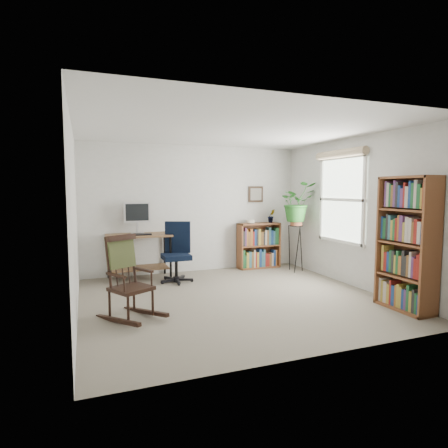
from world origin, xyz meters
name	(u,v)px	position (x,y,z in m)	size (l,w,h in m)	color
floor	(234,299)	(0.00, 0.00, 0.00)	(4.20, 4.00, 0.00)	gray
ceiling	(234,129)	(0.00, 0.00, 2.40)	(4.20, 4.00, 0.00)	silver
wall_back	(195,209)	(0.00, 2.00, 1.20)	(4.20, 0.00, 2.40)	silver
wall_front	(316,230)	(0.00, -2.00, 1.20)	(4.20, 0.00, 2.40)	silver
wall_left	(74,220)	(-2.10, 0.00, 1.20)	(0.00, 4.00, 2.40)	silver
wall_right	(355,213)	(2.10, 0.00, 1.20)	(0.00, 4.00, 2.40)	silver
window	(341,200)	(2.06, 0.30, 1.40)	(0.12, 1.20, 1.50)	white
desk	(139,257)	(-1.10, 1.70, 0.40)	(1.10, 0.60, 0.79)	brown
monitor	(137,218)	(-1.10, 1.84, 1.07)	(0.46, 0.16, 0.56)	#B8B7BC
keyboard	(140,234)	(-1.10, 1.58, 0.80)	(0.40, 0.15, 0.03)	black
office_chair	(176,252)	(-0.54, 1.26, 0.52)	(0.57, 0.57, 1.04)	black
rocking_chair	(131,277)	(-1.48, -0.33, 0.52)	(0.54, 0.89, 1.04)	black
low_bookshelf	(259,245)	(1.28, 1.82, 0.45)	(0.86, 0.29, 0.90)	brown
tall_bookshelf	(407,244)	(1.92, -1.23, 0.87)	(0.33, 0.76, 1.74)	brown
plant_stand	(296,245)	(1.80, 1.27, 0.52)	(0.29, 0.29, 1.04)	black
spider_plant	(297,183)	(1.80, 1.27, 1.69)	(1.69, 1.88, 1.46)	#296F26
potted_plant_small	(271,220)	(1.56, 1.83, 0.96)	(0.13, 0.24, 0.11)	#296F26
framed_picture	(256,194)	(1.28, 1.97, 1.47)	(0.32, 0.04, 0.32)	black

